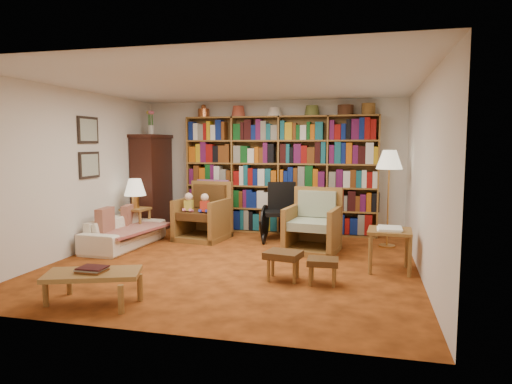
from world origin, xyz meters
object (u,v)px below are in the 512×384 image
(footstool_a, at_px, (283,257))
(armchair_sage, at_px, (313,227))
(armchair_leather, at_px, (205,215))
(floor_lamp, at_px, (389,164))
(sofa, at_px, (124,232))
(footstool_b, at_px, (323,263))
(wheelchair, at_px, (280,214))
(side_table_papers, at_px, (390,236))
(coffee_table, at_px, (93,276))
(side_table_lamp, at_px, (136,216))

(footstool_a, bearing_deg, armchair_sage, 84.11)
(armchair_leather, relative_size, armchair_sage, 1.04)
(floor_lamp, height_order, footstool_a, floor_lamp)
(sofa, relative_size, footstool_b, 4.35)
(wheelchair, xyz_separation_m, floor_lamp, (1.81, -0.10, 0.90))
(sofa, bearing_deg, armchair_sage, -79.25)
(sofa, height_order, side_table_papers, side_table_papers)
(footstool_a, bearing_deg, armchair_leather, 130.14)
(armchair_leather, distance_m, armchair_sage, 2.05)
(armchair_sage, bearing_deg, footstool_b, -79.54)
(side_table_papers, bearing_deg, sofa, 173.44)
(armchair_leather, bearing_deg, footstool_a, -49.86)
(sofa, distance_m, armchair_sage, 3.09)
(armchair_sage, distance_m, footstool_a, 1.69)
(sofa, xyz_separation_m, coffee_table, (1.08, -2.53, 0.06))
(armchair_sage, bearing_deg, wheelchair, 135.76)
(footstool_b, bearing_deg, wheelchair, 112.37)
(armchair_sage, xyz_separation_m, coffee_table, (-1.97, -2.99, -0.08))
(armchair_leather, bearing_deg, side_table_papers, -24.57)
(armchair_sage, relative_size, floor_lamp, 0.62)
(armchair_leather, height_order, coffee_table, armchair_leather)
(wheelchair, bearing_deg, side_table_papers, -41.69)
(armchair_leather, bearing_deg, side_table_lamp, -162.19)
(sofa, bearing_deg, floor_lamp, -74.51)
(armchair_sage, distance_m, wheelchair, 0.92)
(armchair_sage, bearing_deg, side_table_lamp, 178.00)
(wheelchair, height_order, floor_lamp, floor_lamp)
(sofa, distance_m, floor_lamp, 4.46)
(side_table_lamp, relative_size, floor_lamp, 0.35)
(side_table_papers, bearing_deg, footstool_b, -135.39)
(sofa, relative_size, wheelchair, 1.63)
(floor_lamp, height_order, coffee_table, floor_lamp)
(armchair_sage, xyz_separation_m, wheelchair, (-0.66, 0.64, 0.09))
(coffee_table, bearing_deg, floor_lamp, 48.51)
(side_table_lamp, height_order, floor_lamp, floor_lamp)
(sofa, xyz_separation_m, side_table_lamp, (-0.10, 0.57, 0.18))
(side_table_lamp, height_order, footstool_a, side_table_lamp)
(side_table_lamp, bearing_deg, side_table_papers, -13.85)
(sofa, height_order, floor_lamp, floor_lamp)
(side_table_lamp, height_order, footstool_b, side_table_lamp)
(wheelchair, bearing_deg, footstool_b, -67.63)
(footstool_b, xyz_separation_m, coffee_table, (-2.28, -1.26, 0.05))
(coffee_table, bearing_deg, side_table_papers, 33.58)
(sofa, relative_size, armchair_leather, 1.61)
(armchair_leather, xyz_separation_m, armchair_sage, (1.99, -0.48, -0.04))
(side_table_lamp, relative_size, footstool_a, 1.15)
(side_table_papers, bearing_deg, coffee_table, -146.42)
(armchair_leather, bearing_deg, floor_lamp, 1.00)
(side_table_lamp, xyz_separation_m, armchair_leather, (1.15, 0.37, -0.00))
(floor_lamp, height_order, footstool_b, floor_lamp)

